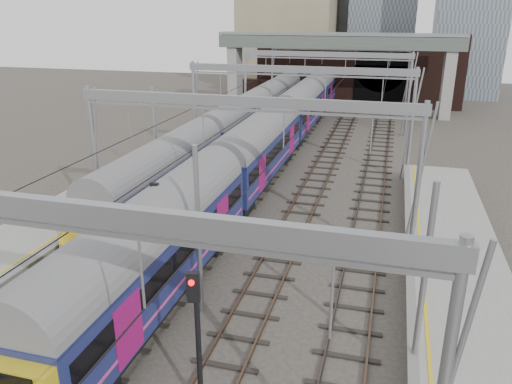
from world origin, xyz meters
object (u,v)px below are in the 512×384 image
(train_second, at_px, (237,124))
(signal_near_left, at_px, (158,223))
(relay_cabinet, at_px, (28,339))
(signal_near_centre, at_px, (197,327))
(train_main, at_px, (284,124))

(train_second, relative_size, signal_near_left, 9.17)
(signal_near_left, bearing_deg, relay_cabinet, -104.28)
(train_second, xyz_separation_m, signal_near_left, (3.68, -22.93, 0.74))
(relay_cabinet, bearing_deg, signal_near_centre, 2.67)
(train_second, distance_m, signal_near_left, 23.24)
(signal_near_left, bearing_deg, signal_near_centre, -43.94)
(relay_cabinet, bearing_deg, train_main, 95.44)
(relay_cabinet, bearing_deg, train_second, 103.41)
(train_second, xyz_separation_m, signal_near_centre, (7.98, -29.37, 0.72))
(train_main, relative_size, signal_near_left, 13.30)
(train_main, bearing_deg, signal_near_left, -90.78)
(train_main, xyz_separation_m, signal_near_centre, (3.98, -29.85, 0.58))
(train_main, height_order, signal_near_centre, signal_near_centre)
(train_main, bearing_deg, train_second, -173.08)
(train_second, height_order, signal_near_centre, signal_near_centre)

